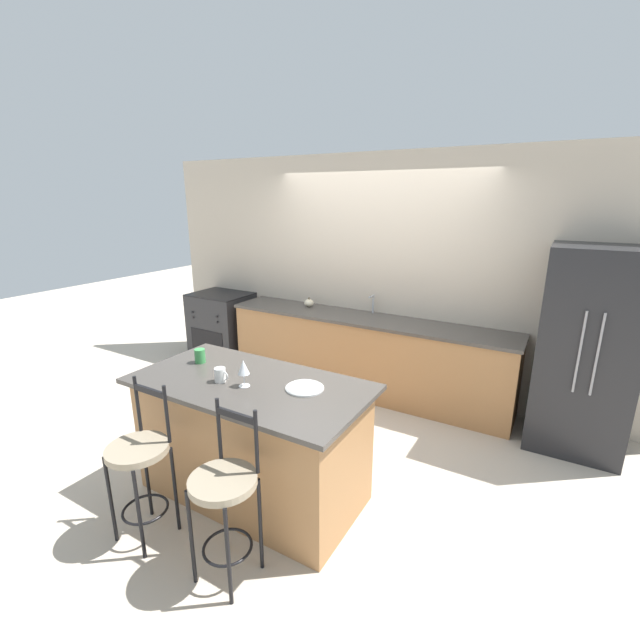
{
  "coord_description": "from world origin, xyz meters",
  "views": [
    {
      "loc": [
        1.91,
        -3.94,
        2.23
      ],
      "look_at": [
        0.01,
        -0.69,
        1.14
      ],
      "focal_mm": 24.0,
      "sensor_mm": 36.0,
      "label": 1
    }
  ],
  "objects_px": {
    "coffee_mug": "(220,375)",
    "wine_glass": "(243,368)",
    "oven_range": "(223,326)",
    "refrigerator": "(586,351)",
    "bar_stool_near": "(140,462)",
    "bar_stool_far": "(225,495)",
    "pumpkin_decoration": "(309,303)",
    "tumbler_cup": "(200,356)",
    "dinner_plate": "(305,388)"
  },
  "relations": [
    {
      "from": "coffee_mug",
      "to": "wine_glass",
      "type": "bearing_deg",
      "value": 7.75
    },
    {
      "from": "oven_range",
      "to": "coffee_mug",
      "type": "height_order",
      "value": "coffee_mug"
    },
    {
      "from": "refrigerator",
      "to": "wine_glass",
      "type": "bearing_deg",
      "value": -134.94
    },
    {
      "from": "wine_glass",
      "to": "coffee_mug",
      "type": "distance_m",
      "value": 0.22
    },
    {
      "from": "refrigerator",
      "to": "bar_stool_near",
      "type": "height_order",
      "value": "refrigerator"
    },
    {
      "from": "coffee_mug",
      "to": "bar_stool_far",
      "type": "bearing_deg",
      "value": -47.2
    },
    {
      "from": "bar_stool_far",
      "to": "pumpkin_decoration",
      "type": "height_order",
      "value": "bar_stool_far"
    },
    {
      "from": "tumbler_cup",
      "to": "coffee_mug",
      "type": "bearing_deg",
      "value": -25.98
    },
    {
      "from": "dinner_plate",
      "to": "bar_stool_near",
      "type": "bearing_deg",
      "value": -133.28
    },
    {
      "from": "bar_stool_near",
      "to": "tumbler_cup",
      "type": "distance_m",
      "value": 0.94
    },
    {
      "from": "oven_range",
      "to": "tumbler_cup",
      "type": "height_order",
      "value": "tumbler_cup"
    },
    {
      "from": "pumpkin_decoration",
      "to": "dinner_plate",
      "type": "bearing_deg",
      "value": -59.04
    },
    {
      "from": "bar_stool_near",
      "to": "coffee_mug",
      "type": "bearing_deg",
      "value": 74.28
    },
    {
      "from": "tumbler_cup",
      "to": "oven_range",
      "type": "bearing_deg",
      "value": 129.29
    },
    {
      "from": "oven_range",
      "to": "dinner_plate",
      "type": "relative_size",
      "value": 3.5
    },
    {
      "from": "coffee_mug",
      "to": "tumbler_cup",
      "type": "height_order",
      "value": "tumbler_cup"
    },
    {
      "from": "refrigerator",
      "to": "coffee_mug",
      "type": "bearing_deg",
      "value": -137.15
    },
    {
      "from": "oven_range",
      "to": "coffee_mug",
      "type": "relative_size",
      "value": 8.15
    },
    {
      "from": "coffee_mug",
      "to": "pumpkin_decoration",
      "type": "height_order",
      "value": "coffee_mug"
    },
    {
      "from": "pumpkin_decoration",
      "to": "bar_stool_near",
      "type": "bearing_deg",
      "value": -80.43
    },
    {
      "from": "bar_stool_far",
      "to": "tumbler_cup",
      "type": "relative_size",
      "value": 9.58
    },
    {
      "from": "bar_stool_near",
      "to": "oven_range",
      "type": "bearing_deg",
      "value": 123.62
    },
    {
      "from": "refrigerator",
      "to": "bar_stool_far",
      "type": "xyz_separation_m",
      "value": [
        -1.77,
        -2.7,
        -0.35
      ]
    },
    {
      "from": "oven_range",
      "to": "bar_stool_near",
      "type": "distance_m",
      "value": 3.32
    },
    {
      "from": "oven_range",
      "to": "bar_stool_near",
      "type": "height_order",
      "value": "bar_stool_near"
    },
    {
      "from": "refrigerator",
      "to": "oven_range",
      "type": "distance_m",
      "value": 4.33
    },
    {
      "from": "wine_glass",
      "to": "pumpkin_decoration",
      "type": "xyz_separation_m",
      "value": [
        -0.85,
        2.26,
        -0.12
      ]
    },
    {
      "from": "refrigerator",
      "to": "bar_stool_near",
      "type": "relative_size",
      "value": 1.69
    },
    {
      "from": "coffee_mug",
      "to": "tumbler_cup",
      "type": "distance_m",
      "value": 0.45
    },
    {
      "from": "refrigerator",
      "to": "tumbler_cup",
      "type": "xyz_separation_m",
      "value": [
        -2.7,
        -1.94,
        0.08
      ]
    },
    {
      "from": "bar_stool_near",
      "to": "coffee_mug",
      "type": "distance_m",
      "value": 0.76
    },
    {
      "from": "bar_stool_near",
      "to": "tumbler_cup",
      "type": "xyz_separation_m",
      "value": [
        -0.23,
        0.8,
        0.43
      ]
    },
    {
      "from": "bar_stool_near",
      "to": "wine_glass",
      "type": "height_order",
      "value": "wine_glass"
    },
    {
      "from": "dinner_plate",
      "to": "refrigerator",
      "type": "bearing_deg",
      "value": 48.48
    },
    {
      "from": "oven_range",
      "to": "wine_glass",
      "type": "xyz_separation_m",
      "value": [
        2.21,
        -2.13,
        0.61
      ]
    },
    {
      "from": "bar_stool_near",
      "to": "pumpkin_decoration",
      "type": "height_order",
      "value": "bar_stool_near"
    },
    {
      "from": "bar_stool_near",
      "to": "pumpkin_decoration",
      "type": "xyz_separation_m",
      "value": [
        -0.49,
        2.89,
        0.39
      ]
    },
    {
      "from": "dinner_plate",
      "to": "tumbler_cup",
      "type": "relative_size",
      "value": 2.37
    },
    {
      "from": "wine_glass",
      "to": "tumbler_cup",
      "type": "xyz_separation_m",
      "value": [
        -0.6,
        0.17,
        -0.08
      ]
    },
    {
      "from": "refrigerator",
      "to": "bar_stool_far",
      "type": "relative_size",
      "value": 1.69
    },
    {
      "from": "bar_stool_near",
      "to": "dinner_plate",
      "type": "relative_size",
      "value": 4.04
    },
    {
      "from": "refrigerator",
      "to": "oven_range",
      "type": "relative_size",
      "value": 1.95
    },
    {
      "from": "bar_stool_far",
      "to": "tumbler_cup",
      "type": "height_order",
      "value": "bar_stool_far"
    },
    {
      "from": "wine_glass",
      "to": "bar_stool_far",
      "type": "bearing_deg",
      "value": -61.05
    },
    {
      "from": "dinner_plate",
      "to": "bar_stool_far",
      "type": "bearing_deg",
      "value": -94.67
    },
    {
      "from": "bar_stool_far",
      "to": "pumpkin_decoration",
      "type": "distance_m",
      "value": 3.11
    },
    {
      "from": "bar_stool_near",
      "to": "wine_glass",
      "type": "relative_size",
      "value": 5.51
    },
    {
      "from": "refrigerator",
      "to": "bar_stool_near",
      "type": "distance_m",
      "value": 3.7
    },
    {
      "from": "oven_range",
      "to": "coffee_mug",
      "type": "xyz_separation_m",
      "value": [
        2.01,
        -2.16,
        0.52
      ]
    },
    {
      "from": "coffee_mug",
      "to": "tumbler_cup",
      "type": "bearing_deg",
      "value": 154.02
    }
  ]
}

